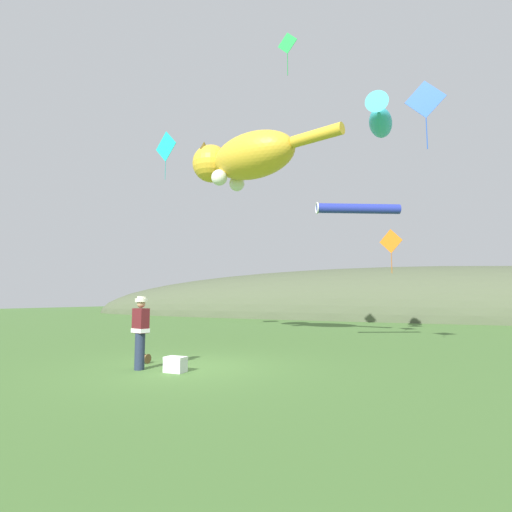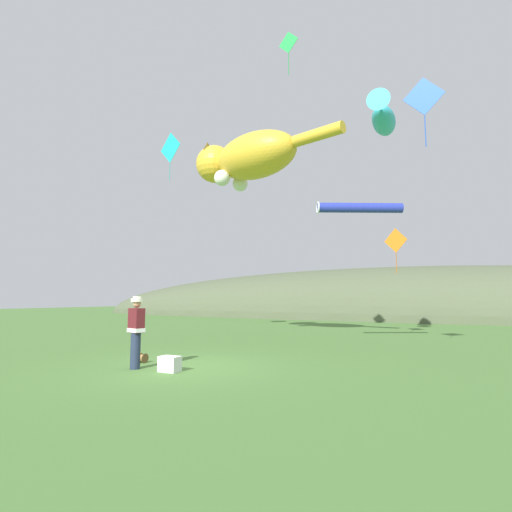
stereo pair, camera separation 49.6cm
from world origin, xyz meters
name	(u,v)px [view 1 (the left image)]	position (x,y,z in m)	size (l,w,h in m)	color
ground_plane	(185,368)	(0.00, 0.00, 0.00)	(120.00, 120.00, 0.00)	#477033
distant_hill_ridge	(376,318)	(0.00, 26.88, 0.00)	(63.69, 11.41, 8.66)	#4C563D
festival_attendant	(140,330)	(-0.82, -0.71, 0.95)	(0.47, 0.35, 1.77)	#232D47
kite_spool	(146,359)	(-1.33, 0.07, 0.13)	(0.17, 0.25, 0.25)	olive
picnic_cooler	(175,364)	(0.17, -0.59, 0.18)	(0.50, 0.34, 0.36)	white
kite_giant_cat	(243,159)	(-1.89, 6.56, 7.79)	(7.47, 2.93, 2.29)	gold
kite_fish_windsock	(380,119)	(3.72, 7.85, 8.97)	(1.17, 3.27, 0.99)	#33B2CC
kite_tube_streamer	(357,209)	(3.04, 6.29, 5.02)	(2.91, 1.91, 0.44)	#2633A5
kite_diamond_green	(287,44)	(0.66, 5.45, 11.71)	(0.88, 0.16, 1.79)	green
kite_diamond_blue	(425,100)	(5.63, 3.40, 7.29)	(1.10, 0.06, 2.00)	blue
kite_diamond_orange	(391,242)	(3.67, 10.20, 4.24)	(1.04, 0.37, 1.99)	orange
kite_diamond_teal	(166,147)	(-6.25, 6.63, 9.13)	(1.51, 0.34, 2.44)	#19BFBF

